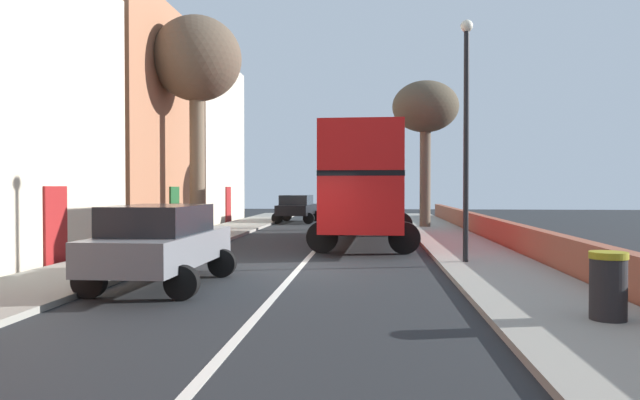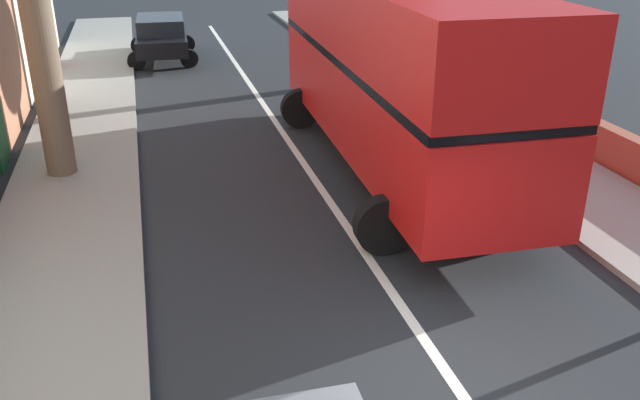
# 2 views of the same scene
# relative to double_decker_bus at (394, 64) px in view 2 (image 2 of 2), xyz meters

# --- Properties ---
(ground_plane) EXTENTS (84.00, 84.00, 0.00)m
(ground_plane) POSITION_rel_double_decker_bus_xyz_m (-1.70, -7.12, -2.35)
(ground_plane) COLOR black
(road_centre_line) EXTENTS (0.16, 54.00, 0.01)m
(road_centre_line) POSITION_rel_double_decker_bus_xyz_m (-1.70, -7.12, -2.35)
(road_centre_line) COLOR silver
(road_centre_line) RESTS_ON ground
(double_decker_bus) EXTENTS (3.81, 10.39, 4.06)m
(double_decker_bus) POSITION_rel_double_decker_bus_xyz_m (0.00, 0.00, 0.00)
(double_decker_bus) COLOR red
(double_decker_bus) RESTS_ON ground
(parked_car_black_left_1) EXTENTS (2.59, 4.62, 1.61)m
(parked_car_black_left_1) POSITION_rel_double_decker_bus_xyz_m (-4.20, 12.67, -1.43)
(parked_car_black_left_1) COLOR black
(parked_car_black_left_1) RESTS_ON ground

